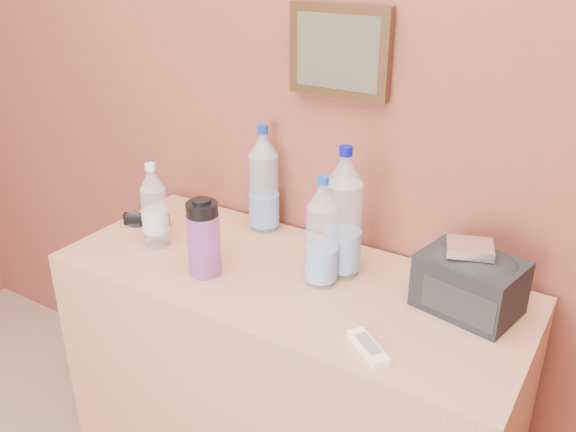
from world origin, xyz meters
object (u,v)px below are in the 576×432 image
(dresser, at_px, (287,392))
(sunglasses, at_px, (147,220))
(pet_large_d, at_px, (322,237))
(pet_small, at_px, (155,210))
(ac_remote, at_px, (368,347))
(toiletry_bag, at_px, (470,281))
(pet_large_a, at_px, (264,184))
(pet_large_c, at_px, (343,219))
(nalgene_bottle, at_px, (204,238))
(foil_packet, at_px, (470,248))
(pet_large_b, at_px, (264,185))

(dresser, bearing_deg, sunglasses, 176.68)
(pet_large_d, height_order, pet_small, pet_large_d)
(ac_remote, distance_m, toiletry_bag, 0.33)
(pet_large_d, bearing_deg, pet_large_a, 147.98)
(sunglasses, bearing_deg, pet_small, -57.96)
(pet_large_c, xyz_separation_m, nalgene_bottle, (-0.32, -0.20, -0.05))
(pet_small, bearing_deg, toiletry_bag, 9.45)
(sunglasses, height_order, ac_remote, sunglasses)
(nalgene_bottle, bearing_deg, pet_large_d, 22.99)
(pet_large_d, relative_size, foil_packet, 2.83)
(pet_large_b, relative_size, pet_large_c, 0.90)
(ac_remote, bearing_deg, sunglasses, -156.98)
(pet_large_a, bearing_deg, pet_large_d, -32.02)
(nalgene_bottle, distance_m, ac_remote, 0.55)
(dresser, bearing_deg, pet_small, -173.38)
(dresser, bearing_deg, pet_large_b, 135.08)
(nalgene_bottle, bearing_deg, dresser, 28.11)
(nalgene_bottle, distance_m, toiletry_bag, 0.71)
(pet_small, distance_m, toiletry_bag, 0.92)
(sunglasses, distance_m, toiletry_bag, 1.04)
(dresser, relative_size, pet_large_c, 3.58)
(pet_small, height_order, sunglasses, pet_small)
(toiletry_bag, distance_m, foil_packet, 0.09)
(nalgene_bottle, height_order, foil_packet, nalgene_bottle)
(pet_large_a, distance_m, toiletry_bag, 0.71)
(pet_large_a, bearing_deg, toiletry_bag, -9.66)
(sunglasses, relative_size, foil_packet, 1.38)
(nalgene_bottle, relative_size, ac_remote, 1.68)
(dresser, height_order, pet_large_a, pet_large_a)
(pet_large_b, height_order, nalgene_bottle, pet_large_b)
(ac_remote, bearing_deg, toiletry_bag, 101.36)
(dresser, distance_m, ac_remote, 0.57)
(pet_large_b, relative_size, ac_remote, 2.50)
(dresser, xyz_separation_m, pet_large_b, (-0.23, 0.23, 0.56))
(pet_large_d, height_order, toiletry_bag, pet_large_d)
(pet_large_a, bearing_deg, pet_small, -128.11)
(pet_large_c, distance_m, toiletry_bag, 0.36)
(pet_large_b, relative_size, pet_large_d, 1.07)
(pet_large_c, height_order, nalgene_bottle, pet_large_c)
(dresser, bearing_deg, nalgene_bottle, -151.89)
(pet_large_c, distance_m, pet_small, 0.57)
(pet_large_c, distance_m, foil_packet, 0.35)
(ac_remote, bearing_deg, dresser, -172.43)
(sunglasses, bearing_deg, nalgene_bottle, -45.65)
(pet_large_b, distance_m, nalgene_bottle, 0.34)
(pet_large_c, relative_size, foil_packet, 3.38)
(pet_large_a, relative_size, pet_large_c, 0.93)
(pet_large_b, relative_size, nalgene_bottle, 1.48)
(pet_large_d, height_order, ac_remote, pet_large_d)
(pet_large_a, height_order, ac_remote, pet_large_a)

